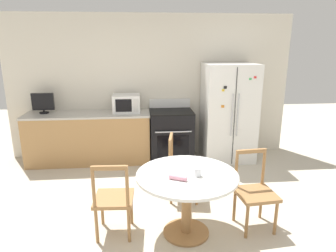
% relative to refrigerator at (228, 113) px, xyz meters
% --- Properties ---
extents(ground_plane, '(14.00, 14.00, 0.00)m').
position_rel_refrigerator_xyz_m(ground_plane, '(-1.38, -2.22, -0.87)').
color(ground_plane, beige).
extents(back_wall, '(5.20, 0.10, 2.60)m').
position_rel_refrigerator_xyz_m(back_wall, '(-1.38, 0.43, 0.43)').
color(back_wall, silver).
rests_on(back_wall, ground_plane).
extents(kitchen_counter, '(2.17, 0.64, 0.90)m').
position_rel_refrigerator_xyz_m(kitchen_counter, '(-2.51, 0.07, -0.42)').
color(kitchen_counter, '#AD7F4C').
rests_on(kitchen_counter, ground_plane).
extents(refrigerator, '(0.91, 0.76, 1.75)m').
position_rel_refrigerator_xyz_m(refrigerator, '(0.00, 0.00, 0.00)').
color(refrigerator, white).
rests_on(refrigerator, ground_plane).
extents(oven_range, '(0.76, 0.68, 1.08)m').
position_rel_refrigerator_xyz_m(oven_range, '(-1.03, 0.05, -0.40)').
color(oven_range, black).
rests_on(oven_range, ground_plane).
extents(microwave, '(0.47, 0.40, 0.31)m').
position_rel_refrigerator_xyz_m(microwave, '(-1.82, 0.12, 0.18)').
color(microwave, white).
rests_on(microwave, kitchen_counter).
extents(countertop_tv, '(0.37, 0.16, 0.36)m').
position_rel_refrigerator_xyz_m(countertop_tv, '(-3.27, 0.14, 0.22)').
color(countertop_tv, black).
rests_on(countertop_tv, kitchen_counter).
extents(dining_table, '(1.10, 1.10, 0.73)m').
position_rel_refrigerator_xyz_m(dining_table, '(-1.09, -2.22, -0.30)').
color(dining_table, white).
rests_on(dining_table, ground_plane).
extents(dining_chair_left, '(0.44, 0.44, 0.90)m').
position_rel_refrigerator_xyz_m(dining_chair_left, '(-1.89, -2.16, -0.44)').
color(dining_chair_left, '#9E7042').
rests_on(dining_chair_left, ground_plane).
extents(dining_chair_far, '(0.48, 0.48, 0.90)m').
position_rel_refrigerator_xyz_m(dining_chair_far, '(-1.03, -1.41, -0.44)').
color(dining_chair_far, '#9E7042').
rests_on(dining_chair_far, ground_plane).
extents(dining_chair_right, '(0.46, 0.46, 0.90)m').
position_rel_refrigerator_xyz_m(dining_chair_right, '(-0.29, -2.15, -0.44)').
color(dining_chair_right, '#9E7042').
rests_on(dining_chair_right, ground_plane).
extents(candle_glass, '(0.08, 0.08, 0.09)m').
position_rel_refrigerator_xyz_m(candle_glass, '(-0.99, -2.28, -0.10)').
color(candle_glass, silver).
rests_on(candle_glass, dining_table).
extents(folded_napkin, '(0.19, 0.13, 0.05)m').
position_rel_refrigerator_xyz_m(folded_napkin, '(-1.21, -2.36, -0.11)').
color(folded_napkin, pink).
rests_on(folded_napkin, dining_table).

